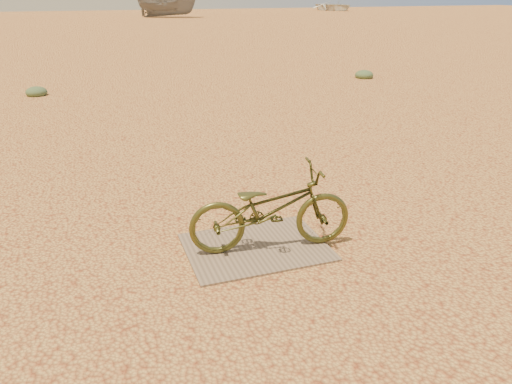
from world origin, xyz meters
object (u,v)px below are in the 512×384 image
object	(u,v)px
plywood_board	(256,247)
boat_far_right	(334,6)
boat_mid_right	(167,4)
bicycle	(271,209)

from	to	relation	value
plywood_board	boat_far_right	bearing A→B (deg)	61.64
boat_far_right	boat_mid_right	bearing A→B (deg)	-174.12
bicycle	boat_mid_right	bearing A→B (deg)	-1.24
boat_mid_right	boat_far_right	bearing A→B (deg)	-42.50
boat_mid_right	boat_far_right	distance (m)	22.06
bicycle	boat_far_right	world-z (taller)	boat_far_right
bicycle	boat_far_right	bearing A→B (deg)	-20.75
plywood_board	boat_far_right	size ratio (longest dim) A/B	0.27
bicycle	boat_far_right	size ratio (longest dim) A/B	0.32
bicycle	boat_mid_right	world-z (taller)	boat_mid_right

